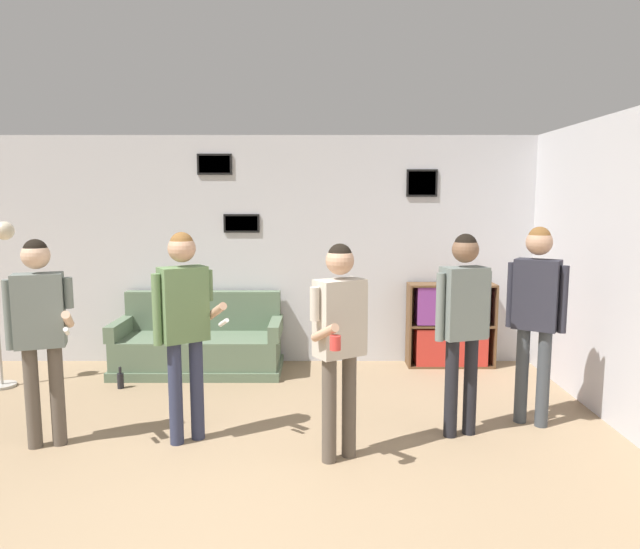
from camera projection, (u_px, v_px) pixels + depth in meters
The scene contains 10 objects.
wall_back at pixel (268, 250), 6.81m from camera, with size 8.76×0.08×2.70m.
wall_right at pixel (621, 271), 4.89m from camera, with size 0.06×6.19×2.70m.
couch at pixel (202, 346), 6.54m from camera, with size 1.88×0.80×0.88m.
bookshelf at pixel (453, 325), 6.70m from camera, with size 1.01×0.30×0.98m.
person_player_foreground_left at pixel (43, 321), 4.44m from camera, with size 0.57×0.41×1.66m.
person_player_foreground_center at pixel (186, 314), 4.52m from camera, with size 0.60×0.37×1.71m.
person_watcher_holding_cup at pixel (342, 330), 4.21m from camera, with size 0.44×0.56×1.64m.
person_spectator_near_bookshelf at pixel (466, 313), 4.64m from camera, with size 0.48×0.30×1.69m.
person_spectator_far_right at pixel (539, 304), 4.87m from camera, with size 0.43×0.36×1.73m.
bottle_on_floor at pixel (123, 380), 5.95m from camera, with size 0.07×0.07×0.23m.
Camera 1 is at (0.65, -2.97, 1.96)m, focal length 32.00 mm.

